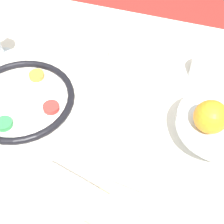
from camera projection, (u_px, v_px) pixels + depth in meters
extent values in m
plane|color=maroon|center=(100.00, 216.00, 1.41)|extent=(8.00, 8.00, 0.00)
cube|color=silver|center=(97.00, 180.00, 1.13)|extent=(1.44, 1.05, 0.71)
cylinder|color=white|center=(22.00, 101.00, 0.89)|extent=(0.31, 0.31, 0.01)
torus|color=black|center=(21.00, 97.00, 0.88)|extent=(0.31, 0.31, 0.02)
cylinder|color=red|center=(52.00, 106.00, 0.86)|extent=(0.05, 0.05, 0.01)
cylinder|color=orange|center=(37.00, 75.00, 0.93)|extent=(0.05, 0.05, 0.01)
cylinder|color=#33934C|center=(4.00, 124.00, 0.82)|extent=(0.05, 0.05, 0.01)
cylinder|color=silver|center=(3.00, 54.00, 1.02)|extent=(0.06, 0.06, 0.00)
cylinder|color=silver|center=(0.00, 45.00, 0.99)|extent=(0.01, 0.01, 0.07)
cylinder|color=silver|center=(211.00, 141.00, 0.80)|extent=(0.11, 0.11, 0.01)
cylinder|color=silver|center=(215.00, 134.00, 0.78)|extent=(0.03, 0.03, 0.06)
cylinder|color=silver|center=(220.00, 123.00, 0.74)|extent=(0.21, 0.21, 0.03)
sphere|color=orange|center=(211.00, 118.00, 0.68)|extent=(0.08, 0.08, 0.08)
cylinder|color=beige|center=(116.00, 210.00, 0.69)|extent=(0.18, 0.18, 0.01)
cube|color=#D1B784|center=(116.00, 208.00, 0.68)|extent=(0.12, 0.12, 0.01)
cylinder|color=white|center=(75.00, 186.00, 0.71)|extent=(0.17, 0.08, 0.05)
cylinder|color=silver|center=(204.00, 68.00, 0.92)|extent=(0.08, 0.08, 0.07)
cylinder|color=silver|center=(122.00, 55.00, 0.96)|extent=(0.08, 0.08, 0.07)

